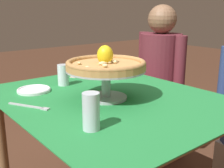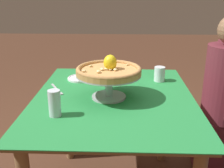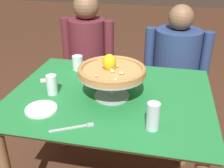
% 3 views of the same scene
% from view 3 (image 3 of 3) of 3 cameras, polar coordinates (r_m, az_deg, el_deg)
% --- Properties ---
extents(dining_table, '(1.14, 0.93, 0.76)m').
position_cam_3_polar(dining_table, '(1.62, -0.35, -5.78)').
color(dining_table, olive).
rests_on(dining_table, ground).
extents(pizza_stand, '(0.37, 0.37, 0.14)m').
position_cam_3_polar(pizza_stand, '(1.49, -0.03, 0.53)').
color(pizza_stand, '#B7B7C1').
rests_on(pizza_stand, dining_table).
extents(pizza, '(0.37, 0.37, 0.11)m').
position_cam_3_polar(pizza, '(1.46, -0.07, 3.04)').
color(pizza, tan).
rests_on(pizza, pizza_stand).
extents(water_glass_side_left, '(0.06, 0.06, 0.12)m').
position_cam_3_polar(water_glass_side_left, '(1.58, -12.49, -0.42)').
color(water_glass_side_left, silver).
rests_on(water_glass_side_left, dining_table).
extents(water_glass_front_right, '(0.06, 0.06, 0.13)m').
position_cam_3_polar(water_glass_front_right, '(1.26, 8.60, -7.08)').
color(water_glass_front_right, silver).
rests_on(water_glass_front_right, dining_table).
extents(water_glass_back_left, '(0.07, 0.07, 0.10)m').
position_cam_3_polar(water_glass_back_left, '(1.88, -7.23, 4.27)').
color(water_glass_back_left, white).
rests_on(water_glass_back_left, dining_table).
extents(side_plate, '(0.17, 0.17, 0.02)m').
position_cam_3_polar(side_plate, '(1.45, -14.63, -5.08)').
color(side_plate, white).
rests_on(side_plate, dining_table).
extents(dinner_fork, '(0.19, 0.12, 0.01)m').
position_cam_3_polar(dinner_fork, '(1.29, -7.93, -9.02)').
color(dinner_fork, '#B7B7C1').
rests_on(dinner_fork, dining_table).
extents(sugar_packet, '(0.06, 0.06, 0.00)m').
position_cam_3_polar(sugar_packet, '(1.77, -14.26, 0.73)').
color(sugar_packet, beige).
rests_on(sugar_packet, dining_table).
extents(diner_left, '(0.46, 0.34, 1.20)m').
position_cam_3_polar(diner_left, '(2.41, -4.97, 3.42)').
color(diner_left, maroon).
rests_on(diner_left, ground).
extents(diner_right, '(0.52, 0.39, 1.15)m').
position_cam_3_polar(diner_right, '(2.30, 12.97, 1.52)').
color(diner_right, gray).
rests_on(diner_right, ground).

